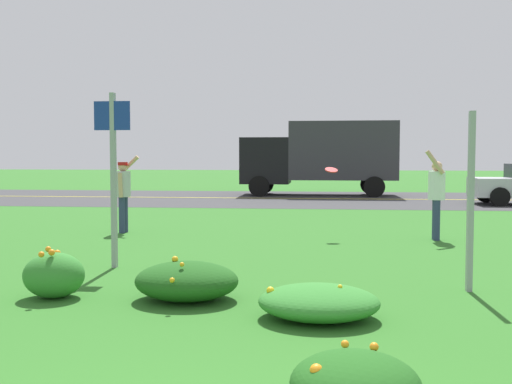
# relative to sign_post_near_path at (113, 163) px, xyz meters

# --- Properties ---
(ground_plane) EXTENTS (120.00, 120.00, 0.00)m
(ground_plane) POSITION_rel_sign_post_near_path_xyz_m (2.66, 4.34, -1.63)
(ground_plane) COLOR #2D6B23
(highway_strip) EXTENTS (120.00, 9.64, 0.01)m
(highway_strip) POSITION_rel_sign_post_near_path_xyz_m (2.66, 15.44, -1.62)
(highway_strip) COLOR #38383A
(highway_strip) RESTS_ON ground
(highway_center_stripe) EXTENTS (120.00, 0.16, 0.00)m
(highway_center_stripe) POSITION_rel_sign_post_near_path_xyz_m (2.66, 15.44, -1.62)
(highway_center_stripe) COLOR yellow
(highway_center_stripe) RESTS_ON ground
(daylily_clump_near_camera) EXTENTS (0.88, 0.89, 0.41)m
(daylily_clump_near_camera) POSITION_rel_sign_post_near_path_xyz_m (3.43, -4.97, -1.42)
(daylily_clump_near_camera) COLOR #1E5619
(daylily_clump_near_camera) RESTS_ON ground
(daylily_clump_mid_center) EXTENTS (1.29, 1.10, 0.38)m
(daylily_clump_mid_center) POSITION_rel_sign_post_near_path_xyz_m (3.17, -2.61, -1.45)
(daylily_clump_mid_center) COLOR #337F2D
(daylily_clump_mid_center) RESTS_ON ground
(daylily_clump_front_left) EXTENTS (1.25, 1.08, 0.51)m
(daylily_clump_front_left) POSITION_rel_sign_post_near_path_xyz_m (1.59, -1.95, -1.40)
(daylily_clump_front_left) COLOR #1E5619
(daylily_clump_front_left) RESTS_ON ground
(daylily_clump_front_center) EXTENTS (0.74, 0.70, 0.62)m
(daylily_clump_front_center) POSITION_rel_sign_post_near_path_xyz_m (-0.04, -2.02, -1.35)
(daylily_clump_front_center) COLOR #337F2D
(daylily_clump_front_center) RESTS_ON ground
(sign_post_near_path) EXTENTS (0.56, 0.10, 2.69)m
(sign_post_near_path) POSITION_rel_sign_post_near_path_xyz_m (0.00, 0.00, 0.00)
(sign_post_near_path) COLOR #93969B
(sign_post_near_path) RESTS_ON ground
(sign_post_by_roadside) EXTENTS (0.07, 0.10, 2.30)m
(sign_post_by_roadside) POSITION_rel_sign_post_near_path_xyz_m (5.07, -1.08, -0.48)
(sign_post_by_roadside) COLOR #93969B
(sign_post_by_roadside) RESTS_ON ground
(person_thrower_red_cap_gray_shirt) EXTENTS (0.49, 0.50, 1.75)m
(person_thrower_red_cap_gray_shirt) POSITION_rel_sign_post_near_path_xyz_m (-1.26, 4.14, -0.65)
(person_thrower_red_cap_gray_shirt) COLOR #B2B2B7
(person_thrower_red_cap_gray_shirt) RESTS_ON ground
(person_catcher_white_shirt) EXTENTS (0.45, 0.50, 1.85)m
(person_catcher_white_shirt) POSITION_rel_sign_post_near_path_xyz_m (5.53, 3.71, -0.65)
(person_catcher_white_shirt) COLOR silver
(person_catcher_white_shirt) RESTS_ON ground
(frisbee_red) EXTENTS (0.28, 0.26, 0.15)m
(frisbee_red) POSITION_rel_sign_post_near_path_xyz_m (3.38, 3.80, -0.19)
(frisbee_red) COLOR red
(box_truck_black) EXTENTS (6.70, 2.46, 3.20)m
(box_truck_black) POSITION_rel_sign_post_near_path_xyz_m (3.15, 17.61, 0.18)
(box_truck_black) COLOR black
(box_truck_black) RESTS_ON ground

